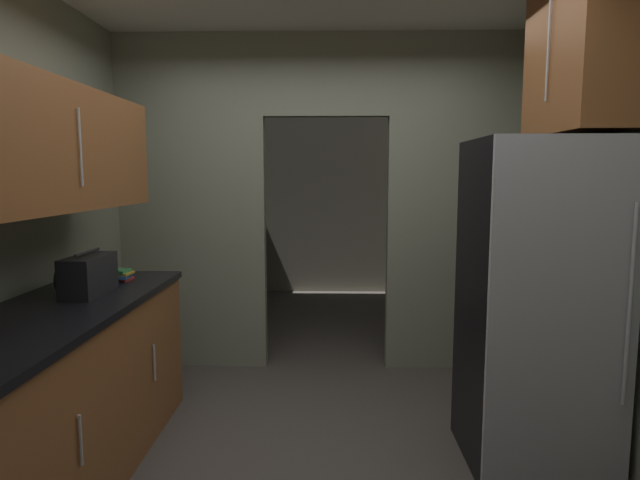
% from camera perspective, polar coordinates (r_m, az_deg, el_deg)
% --- Properties ---
extents(ground, '(20.00, 20.00, 0.00)m').
position_cam_1_polar(ground, '(3.12, -0.97, -23.51)').
color(ground, '#47423D').
extents(kitchen_partition, '(3.22, 0.12, 2.69)m').
position_cam_1_polar(kitchen_partition, '(4.32, -0.42, 5.09)').
color(kitchen_partition, gray).
rests_on(kitchen_partition, ground).
extents(adjoining_room_shell, '(3.22, 2.94, 2.69)m').
position_cam_1_polar(adjoining_room_shell, '(6.28, 0.28, 4.77)').
color(adjoining_room_shell, gray).
rests_on(adjoining_room_shell, ground).
extents(refrigerator, '(0.71, 0.72, 1.77)m').
position_cam_1_polar(refrigerator, '(3.12, 22.14, -6.45)').
color(refrigerator, black).
rests_on(refrigerator, ground).
extents(lower_cabinet_run, '(0.69, 2.10, 0.93)m').
position_cam_1_polar(lower_cabinet_run, '(3.09, -26.24, -14.98)').
color(lower_cabinet_run, brown).
rests_on(lower_cabinet_run, ground).
extents(upper_cabinet_counterside, '(0.36, 1.89, 0.62)m').
position_cam_1_polar(upper_cabinet_counterside, '(2.89, -27.59, 8.80)').
color(upper_cabinet_counterside, brown).
extents(upper_cabinet_fridgeside, '(0.36, 0.79, 0.86)m').
position_cam_1_polar(upper_cabinet_fridgeside, '(3.29, 26.33, 17.70)').
color(upper_cabinet_fridgeside, brown).
extents(boombox, '(0.18, 0.39, 0.24)m').
position_cam_1_polar(boombox, '(3.22, -23.59, -3.43)').
color(boombox, black).
rests_on(boombox, lower_cabinet_run).
extents(book_stack, '(0.13, 0.15, 0.07)m').
position_cam_1_polar(book_stack, '(3.57, -20.58, -3.54)').
color(book_stack, red).
rests_on(book_stack, lower_cabinet_run).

